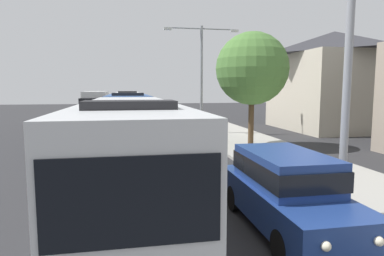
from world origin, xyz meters
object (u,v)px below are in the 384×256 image
at_px(bus_second_in_line, 128,115).
at_px(roadside_tree, 252,69).
at_px(streetlamp_near, 351,6).
at_px(bus_lead, 130,147).
at_px(bus_middle, 128,105).
at_px(streetlamp_mid, 201,68).
at_px(white_suv, 285,188).
at_px(box_truck_oncoming, 95,105).

distance_m(bus_second_in_line, roadside_tree, 8.83).
relative_size(bus_second_in_line, streetlamp_near, 1.41).
height_order(bus_lead, streetlamp_near, streetlamp_near).
distance_m(bus_lead, bus_middle, 26.55).
bearing_deg(bus_second_in_line, streetlamp_mid, 16.37).
relative_size(bus_second_in_line, bus_middle, 1.09).
xyz_separation_m(bus_lead, white_suv, (3.70, -2.73, -0.66)).
relative_size(bus_second_in_line, roadside_tree, 1.91).
bearing_deg(bus_second_in_line, bus_lead, -90.00).
height_order(bus_lead, box_truck_oncoming, bus_lead).
distance_m(white_suv, roadside_tree, 12.25).
height_order(box_truck_oncoming, streetlamp_near, streetlamp_near).
xyz_separation_m(bus_lead, roadside_tree, (7.04, 8.52, 2.88)).
relative_size(white_suv, streetlamp_near, 0.57).
xyz_separation_m(bus_second_in_line, bus_middle, (-0.00, 13.55, -0.00)).
height_order(bus_lead, streetlamp_mid, streetlamp_mid).
bearing_deg(bus_middle, roadside_tree, -68.67).
bearing_deg(streetlamp_near, white_suv, -171.84).
height_order(white_suv, streetlamp_mid, streetlamp_mid).
xyz_separation_m(bus_middle, roadside_tree, (7.04, -18.03, 2.88)).
xyz_separation_m(bus_second_in_line, streetlamp_near, (5.40, -15.48, 3.77)).
bearing_deg(bus_lead, bus_middle, 90.00).
height_order(bus_middle, roadside_tree, roadside_tree).
distance_m(streetlamp_near, roadside_tree, 11.16).
height_order(bus_second_in_line, streetlamp_near, streetlamp_near).
bearing_deg(streetlamp_near, roadside_tree, 81.50).
bearing_deg(white_suv, streetlamp_mid, 84.39).
bearing_deg(streetlamp_near, bus_middle, 100.53).
xyz_separation_m(bus_middle, streetlamp_mid, (5.40, -11.97, 3.27)).
distance_m(bus_lead, box_truck_oncoming, 26.50).
bearing_deg(white_suv, bus_lead, 143.58).
xyz_separation_m(white_suv, roadside_tree, (3.34, 11.25, 3.54)).
bearing_deg(roadside_tree, bus_lead, -129.59).
bearing_deg(box_truck_oncoming, roadside_tree, -59.80).
height_order(bus_lead, roadside_tree, roadside_tree).
xyz_separation_m(box_truck_oncoming, roadside_tree, (10.34, -17.77, 2.87)).
distance_m(white_suv, streetlamp_near, 4.75).
bearing_deg(roadside_tree, streetlamp_near, -98.50).
relative_size(bus_middle, roadside_tree, 1.75).
height_order(streetlamp_near, streetlamp_mid, streetlamp_near).
bearing_deg(streetlamp_mid, box_truck_oncoming, 126.61).
height_order(white_suv, box_truck_oncoming, box_truck_oncoming).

